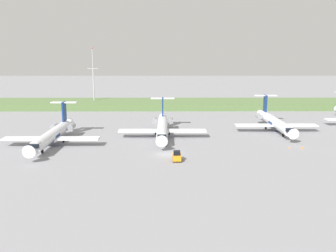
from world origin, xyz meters
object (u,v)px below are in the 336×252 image
object	(u,v)px
regional_jet_second	(53,134)
baggage_tug	(177,156)
regional_jet_third	(162,127)
safety_cone_front_marker	(290,147)
regional_jet_fourth	(274,122)
safety_cone_mid_marker	(302,147)
antenna_mast	(93,83)

from	to	relation	value
regional_jet_second	baggage_tug	size ratio (longest dim) A/B	9.69
regional_jet_third	safety_cone_front_marker	bearing A→B (deg)	-23.34
regional_jet_second	regional_jet_fourth	bearing A→B (deg)	15.07
regional_jet_second	safety_cone_mid_marker	size ratio (longest dim) A/B	56.36
regional_jet_second	safety_cone_mid_marker	xyz separation A→B (m)	(58.81, -4.20, -2.26)
safety_cone_mid_marker	antenna_mast	bearing A→B (deg)	132.78
baggage_tug	safety_cone_mid_marker	distance (m)	30.90
antenna_mast	baggage_tug	xyz separation A→B (m)	(31.63, -75.52, -8.92)
regional_jet_third	safety_cone_front_marker	size ratio (longest dim) A/B	56.36
regional_jet_second	regional_jet_fourth	xyz separation A→B (m)	(58.16, 15.66, 0.00)
safety_cone_mid_marker	regional_jet_fourth	bearing A→B (deg)	91.86
regional_jet_second	antenna_mast	xyz separation A→B (m)	(-2.18, 61.72, 7.39)
safety_cone_front_marker	regional_jet_second	bearing A→B (deg)	175.73
regional_jet_second	baggage_tug	bearing A→B (deg)	-25.10
antenna_mast	baggage_tug	size ratio (longest dim) A/B	7.48
regional_jet_fourth	safety_cone_front_marker	bearing A→B (deg)	-96.53
regional_jet_second	regional_jet_third	world-z (taller)	same
regional_jet_second	safety_cone_front_marker	world-z (taller)	regional_jet_second
antenna_mast	baggage_tug	bearing A→B (deg)	-67.27
baggage_tug	antenna_mast	bearing A→B (deg)	112.73
safety_cone_front_marker	baggage_tug	bearing A→B (deg)	-160.01
regional_jet_fourth	safety_cone_mid_marker	size ratio (longest dim) A/B	56.36
regional_jet_fourth	safety_cone_front_marker	xyz separation A→B (m)	(-2.27, -19.83, -2.26)
antenna_mast	safety_cone_mid_marker	xyz separation A→B (m)	(60.99, -65.92, -9.65)
regional_jet_third	regional_jet_fourth	world-z (taller)	same
antenna_mast	safety_cone_mid_marker	bearing A→B (deg)	-47.22
regional_jet_third	antenna_mast	xyz separation A→B (m)	(-28.47, 53.12, 7.39)
antenna_mast	regional_jet_second	bearing A→B (deg)	-87.97
regional_jet_second	safety_cone_mid_marker	bearing A→B (deg)	-4.08
regional_jet_second	safety_cone_mid_marker	world-z (taller)	regional_jet_second
regional_jet_third	baggage_tug	world-z (taller)	regional_jet_third
regional_jet_fourth	antenna_mast	bearing A→B (deg)	142.65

